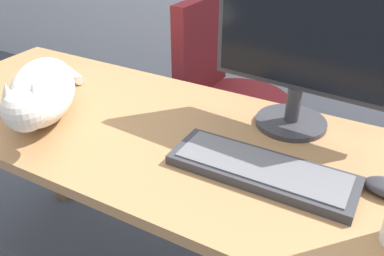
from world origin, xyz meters
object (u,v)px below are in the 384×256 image
(office_chair, at_px, (226,123))
(cat, at_px, (41,92))
(keyboard, at_px, (262,170))
(monitor, at_px, (301,49))

(office_chair, xyz_separation_m, cat, (-0.25, -0.75, 0.41))
(office_chair, xyz_separation_m, keyboard, (0.40, -0.70, 0.34))
(monitor, xyz_separation_m, keyboard, (0.01, -0.26, -0.21))
(office_chair, distance_m, cat, 0.89)
(office_chair, relative_size, keyboard, 2.16)
(keyboard, height_order, cat, cat)
(cat, bearing_deg, monitor, 25.47)
(monitor, xyz_separation_m, cat, (-0.64, -0.31, -0.15))
(office_chair, bearing_deg, cat, -108.49)
(monitor, bearing_deg, keyboard, -87.57)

